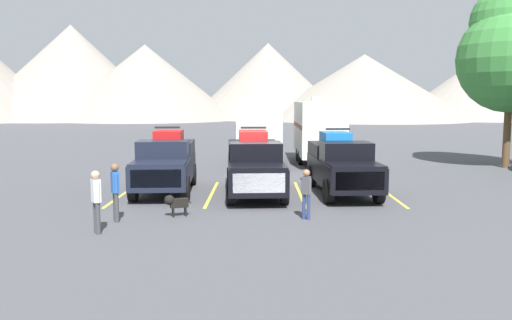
% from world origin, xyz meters
% --- Properties ---
extents(ground_plane, '(240.00, 240.00, 0.00)m').
position_xyz_m(ground_plane, '(0.00, 0.00, 0.00)').
color(ground_plane, '#47474C').
extents(pickup_truck_a, '(2.40, 5.33, 2.54)m').
position_xyz_m(pickup_truck_a, '(-3.57, 0.57, 1.17)').
color(pickup_truck_a, black).
rests_on(pickup_truck_a, ground).
extents(pickup_truck_b, '(2.41, 5.77, 2.55)m').
position_xyz_m(pickup_truck_b, '(-0.05, 0.14, 1.15)').
color(pickup_truck_b, black).
rests_on(pickup_truck_b, ground).
extents(pickup_truck_c, '(2.33, 5.48, 2.50)m').
position_xyz_m(pickup_truck_c, '(3.33, 0.27, 1.15)').
color(pickup_truck_c, black).
rests_on(pickup_truck_c, ground).
extents(lot_stripe_a, '(0.12, 5.50, 0.01)m').
position_xyz_m(lot_stripe_a, '(-5.13, 0.08, 0.00)').
color(lot_stripe_a, gold).
rests_on(lot_stripe_a, ground).
extents(lot_stripe_b, '(0.12, 5.50, 0.01)m').
position_xyz_m(lot_stripe_b, '(-1.71, 0.08, 0.00)').
color(lot_stripe_b, gold).
rests_on(lot_stripe_b, ground).
extents(lot_stripe_c, '(0.12, 5.50, 0.01)m').
position_xyz_m(lot_stripe_c, '(1.71, 0.08, 0.00)').
color(lot_stripe_c, gold).
rests_on(lot_stripe_c, ground).
extents(lot_stripe_d, '(0.12, 5.50, 0.01)m').
position_xyz_m(lot_stripe_d, '(5.13, 0.08, 0.00)').
color(lot_stripe_d, gold).
rests_on(lot_stripe_d, ground).
extents(camper_trailer_a, '(2.34, 8.62, 3.95)m').
position_xyz_m(camper_trailer_a, '(0.14, 9.37, 2.08)').
color(camper_trailer_a, silver).
rests_on(camper_trailer_a, ground).
extents(camper_trailer_b, '(2.40, 7.59, 3.79)m').
position_xyz_m(camper_trailer_b, '(3.51, 9.77, 1.99)').
color(camper_trailer_b, white).
rests_on(camper_trailer_b, ground).
extents(person_a, '(0.31, 0.33, 1.74)m').
position_xyz_m(person_a, '(-4.29, -5.89, 1.00)').
color(person_a, '#3F3F42').
rests_on(person_a, ground).
extents(person_b, '(0.30, 0.35, 1.76)m').
position_xyz_m(person_b, '(-4.16, -4.51, 1.01)').
color(person_b, '#3F3F42').
rests_on(person_b, ground).
extents(person_c, '(0.29, 0.28, 1.54)m').
position_xyz_m(person_c, '(1.56, -4.18, 0.89)').
color(person_c, navy).
rests_on(person_c, ground).
extents(dog, '(0.81, 0.45, 0.69)m').
position_xyz_m(dog, '(-2.50, -3.84, 0.46)').
color(dog, black).
rests_on(dog, ground).
extents(tree_a, '(5.54, 5.54, 9.57)m').
position_xyz_m(tree_a, '(13.29, 7.93, 6.18)').
color(tree_a, brown).
rests_on(tree_a, ground).
extents(mountain_ridge, '(150.73, 45.33, 17.92)m').
position_xyz_m(mountain_ridge, '(-1.75, 73.86, 7.62)').
color(mountain_ridge, gray).
rests_on(mountain_ridge, ground).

